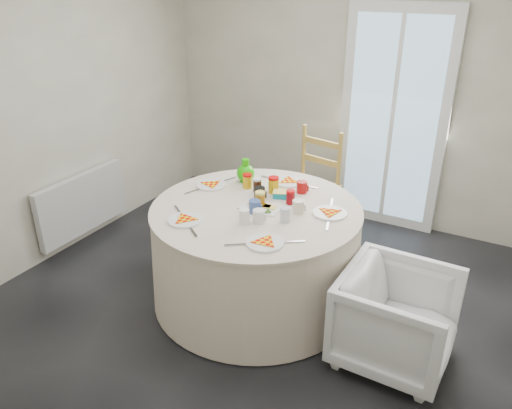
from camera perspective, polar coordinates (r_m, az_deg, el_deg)
The scene contains 14 objects.
floor at distance 3.85m, azimuth -0.09°, elevation -12.19°, with size 4.00×4.00×0.00m, color black.
wall_back at distance 5.01m, azimuth 11.37°, elevation 12.83°, with size 4.00×0.02×2.60m, color #BCB5A3.
wall_left at distance 4.51m, azimuth -23.28°, elevation 9.91°, with size 0.02×4.00×2.60m, color #BCB5A3.
glass_door at distance 4.92m, azimuth 15.40°, elevation 9.18°, with size 1.00×0.08×2.10m, color silver.
radiator at distance 4.88m, azimuth -19.21°, elevation 0.10°, with size 0.07×1.00×0.55m, color silver.
table at distance 3.82m, azimuth 0.00°, elevation -5.77°, with size 1.59×1.59×0.81m, color beige.
wooden_chair at distance 4.68m, azimuth 5.98°, elevation 1.56°, with size 0.46×0.44×1.04m, color gold, non-canonical shape.
armchair at distance 3.35m, azimuth 15.90°, elevation -11.55°, with size 0.69×0.65×0.71m, color silver.
place_settings at distance 3.63m, azimuth 0.00°, elevation -0.43°, with size 1.31×1.31×0.02m, color white, non-canonical shape.
jar_cluster at distance 3.80m, azimuth 1.26°, elevation 1.67°, with size 0.48×0.24×0.14m, color brown, non-canonical shape.
butter_tub at distance 3.78m, azimuth 2.91°, elevation 0.94°, with size 0.13×0.09×0.05m, color #0B8AA5.
green_pitcher at distance 4.03m, azimuth -1.20°, elevation 3.87°, with size 0.15×0.15×0.19m, color #1FB303, non-canonical shape.
cheese_platter at distance 3.61m, azimuth 0.54°, elevation -0.50°, with size 0.29×0.19×0.04m, color silver, non-canonical shape.
mugs_glasses at distance 3.57m, azimuth 2.02°, elevation -0.16°, with size 0.62×0.62×0.11m, color gray, non-canonical shape.
Camera 1 is at (1.48, -2.67, 2.35)m, focal length 35.00 mm.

